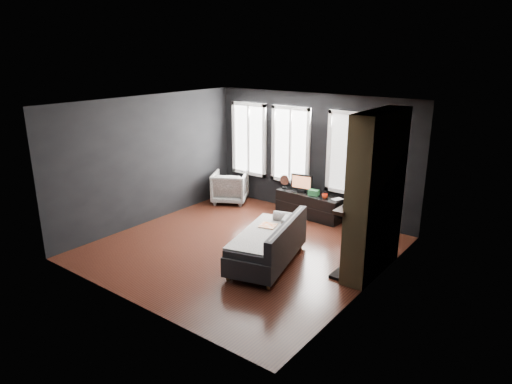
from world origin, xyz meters
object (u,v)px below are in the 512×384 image
Objects in this scene: sofa at (267,241)px; mantel_vase at (373,187)px; media_console at (310,205)px; mug at (325,196)px; book at (335,194)px; monitor at (302,182)px; armchair at (230,186)px.

sofa is 9.15× the size of mantel_vase.
mug reaches higher than media_console.
book is at bearing 137.57° from mantel_vase.
mantel_vase is at bearing -37.43° from monitor.
monitor is at bearing -179.65° from book.
book is at bearing -7.95° from monitor.
book is at bearing 157.48° from armchair.
mug is at bearing 143.96° from mantel_vase.
mug is 0.22m from book.
armchair is 3.67× the size of book.
media_console is 7.48× the size of mantel_vase.
mantel_vase is at bearing -36.04° from mug.
book is (2.69, 0.30, 0.23)m from armchair.
armchair reaches higher than sofa.
armchair is at bearing 167.32° from mantel_vase.
armchair is (-2.69, 2.17, 0.00)m from sofa.
armchair is 3.96× the size of mantel_vase.
monitor is 0.68m from mug.
book is at bearing 4.35° from media_console.
media_console is 3.06× the size of monitor.
media_console is 0.55m from mug.
sofa is 2.63m from monitor.
monitor is at bearing 93.93° from sofa.
armchair is at bearing 126.32° from sofa.
book is 1.91m from mantel_vase.
mug is at bearing -10.50° from media_console.
sofa is 2.05m from mantel_vase.
media_console is 6.93× the size of book.
sofa is 1.22× the size of media_console.
mantel_vase is (1.49, -1.09, 0.73)m from mug.
mantel_vase is at bearing -28.57° from media_console.
mug is 1.99m from mantel_vase.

